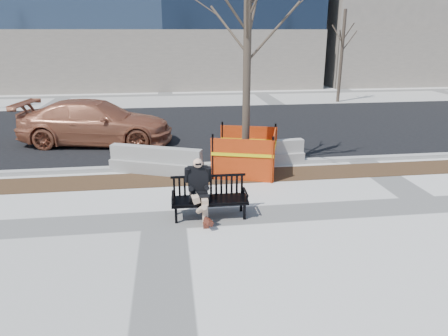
# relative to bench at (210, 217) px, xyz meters

# --- Properties ---
(ground) EXTENTS (120.00, 120.00, 0.00)m
(ground) POSITION_rel_bench_xyz_m (-1.00, -0.03, 0.00)
(ground) COLOR beige
(ground) RESTS_ON ground
(mulch_strip) EXTENTS (40.00, 1.20, 0.02)m
(mulch_strip) POSITION_rel_bench_xyz_m (-1.00, 2.57, 0.00)
(mulch_strip) COLOR #47301C
(mulch_strip) RESTS_ON ground
(asphalt_street) EXTENTS (60.00, 10.40, 0.01)m
(asphalt_street) POSITION_rel_bench_xyz_m (-1.00, 8.77, 0.00)
(asphalt_street) COLOR black
(asphalt_street) RESTS_ON ground
(curb) EXTENTS (60.00, 0.25, 0.12)m
(curb) POSITION_rel_bench_xyz_m (-1.00, 3.52, 0.06)
(curb) COLOR #9E9B93
(curb) RESTS_ON ground
(bench) EXTENTS (1.70, 0.62, 0.90)m
(bench) POSITION_rel_bench_xyz_m (0.00, 0.00, 0.00)
(bench) COLOR black
(bench) RESTS_ON ground
(seated_man) EXTENTS (0.58, 0.96, 1.33)m
(seated_man) POSITION_rel_bench_xyz_m (-0.23, 0.05, 0.00)
(seated_man) COLOR black
(seated_man) RESTS_ON ground
(tree_fence) EXTENTS (3.22, 3.22, 6.45)m
(tree_fence) POSITION_rel_bench_xyz_m (1.33, 2.93, 0.00)
(tree_fence) COLOR red
(tree_fence) RESTS_ON ground
(sedan) EXTENTS (5.69, 3.03, 1.57)m
(sedan) POSITION_rel_bench_xyz_m (-3.42, 6.78, 0.00)
(sedan) COLOR #9C5639
(sedan) RESTS_ON ground
(jersey_barrier_left) EXTENTS (2.73, 1.54, 0.78)m
(jersey_barrier_left) POSITION_rel_bench_xyz_m (-1.23, 3.17, 0.00)
(jersey_barrier_left) COLOR gray
(jersey_barrier_left) RESTS_ON ground
(jersey_barrier_right) EXTENTS (2.64, 0.73, 0.75)m
(jersey_barrier_right) POSITION_rel_bench_xyz_m (1.96, 3.54, 0.00)
(jersey_barrier_right) COLOR #A09C95
(jersey_barrier_right) RESTS_ON ground
(far_tree_right) EXTENTS (2.48, 2.48, 5.46)m
(far_tree_right) POSITION_rel_bench_xyz_m (8.95, 14.60, 0.00)
(far_tree_right) COLOR #45382C
(far_tree_right) RESTS_ON ground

